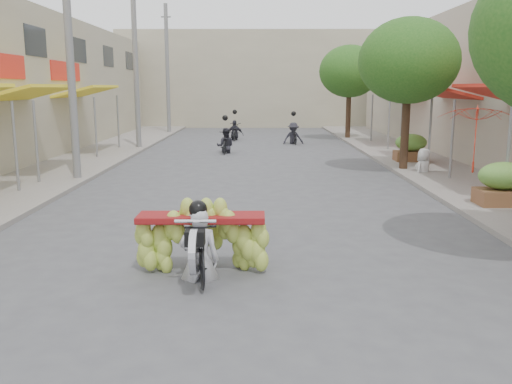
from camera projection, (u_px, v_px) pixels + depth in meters
name	position (u px, v px, depth m)	size (l,w,h in m)	color
sidewalk_left	(61.00, 166.00, 20.04)	(4.00, 60.00, 0.12)	gray
sidewalk_right	(439.00, 166.00, 19.99)	(4.00, 60.00, 0.12)	gray
far_building	(254.00, 80.00, 41.94)	(20.00, 6.00, 7.00)	#ABA287
utility_pole_mid	(70.00, 50.00, 16.33)	(0.60, 0.24, 8.00)	slate
utility_pole_far	(136.00, 63.00, 25.17)	(0.60, 0.24, 8.00)	slate
utility_pole_back	(167.00, 69.00, 34.01)	(0.60, 0.24, 8.00)	slate
street_tree_mid	(409.00, 61.00, 18.31)	(3.40, 3.40, 5.25)	#3A2719
street_tree_far	(350.00, 72.00, 30.09)	(3.40, 3.40, 5.25)	#3A2719
produce_crate_mid	(504.00, 181.00, 13.00)	(1.20, 0.88, 1.16)	brown
produce_crate_far	(411.00, 146.00, 20.85)	(1.20, 0.88, 1.16)	brown
banana_motorbike	(200.00, 232.00, 8.40)	(2.20, 1.84, 2.09)	black
market_umbrella	(478.00, 104.00, 13.82)	(2.49, 2.49, 1.78)	red
pedestrian	(424.00, 148.00, 18.13)	(0.88, 0.86, 1.57)	silver
bg_motorbike_a	(225.00, 137.00, 24.34)	(0.81, 1.67, 1.95)	black
bg_motorbike_b	(293.00, 128.00, 28.19)	(1.13, 1.68, 1.95)	black
bg_motorbike_c	(235.00, 126.00, 30.24)	(0.99, 1.67, 1.95)	black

